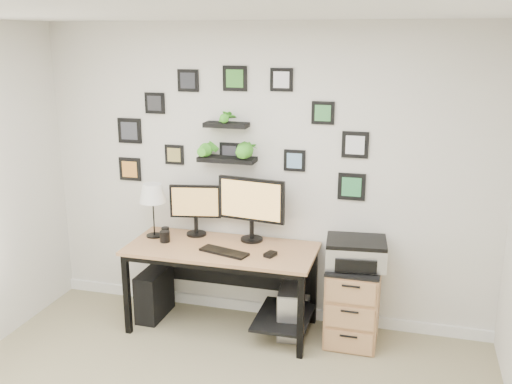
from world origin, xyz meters
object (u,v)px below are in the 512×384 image
(monitor_left, at_px, (195,206))
(pc_tower_grey, at_px, (291,310))
(pc_tower_black, at_px, (154,293))
(file_cabinet, at_px, (353,303))
(monitor_right, at_px, (251,204))
(printer, at_px, (356,252))
(table_lamp, at_px, (153,194))
(desk, at_px, (227,260))
(mug, at_px, (165,237))

(monitor_left, relative_size, pc_tower_grey, 1.04)
(pc_tower_black, distance_m, file_cabinet, 1.78)
(monitor_right, height_order, pc_tower_black, monitor_right)
(monitor_right, height_order, printer, monitor_right)
(monitor_left, distance_m, printer, 1.46)
(monitor_left, height_order, monitor_right, monitor_right)
(table_lamp, height_order, pc_tower_black, table_lamp)
(desk, xyz_separation_m, pc_tower_grey, (0.56, 0.04, -0.41))
(monitor_left, xyz_separation_m, file_cabinet, (1.43, -0.14, -0.69))
(desk, height_order, monitor_left, monitor_left)
(monitor_right, bearing_deg, table_lamp, -172.12)
(pc_tower_grey, bearing_deg, desk, -175.74)
(monitor_left, xyz_separation_m, monitor_right, (0.52, -0.01, 0.06))
(table_lamp, relative_size, file_cabinet, 0.72)
(monitor_right, relative_size, table_lamp, 1.25)
(desk, bearing_deg, monitor_right, 48.16)
(desk, distance_m, mug, 0.58)
(pc_tower_black, relative_size, pc_tower_grey, 0.98)
(monitor_right, height_order, file_cabinet, monitor_right)
(desk, height_order, pc_tower_black, desk)
(monitor_left, relative_size, pc_tower_black, 1.06)
(table_lamp, distance_m, pc_tower_grey, 1.56)
(printer, bearing_deg, file_cabinet, -109.12)
(monitor_right, bearing_deg, pc_tower_grey, -20.32)
(desk, bearing_deg, printer, 3.57)
(mug, bearing_deg, table_lamp, 143.92)
(table_lamp, distance_m, mug, 0.39)
(pc_tower_black, bearing_deg, desk, 0.21)
(monitor_right, relative_size, pc_tower_black, 1.38)
(printer, bearing_deg, monitor_left, 174.96)
(table_lamp, xyz_separation_m, printer, (1.78, 0.00, -0.36))
(table_lamp, bearing_deg, pc_tower_grey, -1.14)
(pc_tower_grey, height_order, printer, printer)
(desk, relative_size, pc_tower_grey, 3.60)
(desk, bearing_deg, pc_tower_grey, 4.26)
(monitor_left, relative_size, mug, 4.76)
(monitor_left, distance_m, pc_tower_black, 0.89)
(file_cabinet, bearing_deg, table_lamp, 179.74)
(desk, xyz_separation_m, pc_tower_black, (-0.70, 0.01, -0.41))
(desk, relative_size, mug, 16.46)
(monitor_left, height_order, pc_tower_black, monitor_left)
(monitor_left, height_order, pc_tower_grey, monitor_left)
(file_cabinet, xyz_separation_m, printer, (0.00, 0.01, 0.44))
(table_lamp, bearing_deg, desk, -5.44)
(printer, bearing_deg, mug, -176.15)
(pc_tower_black, bearing_deg, mug, -17.54)
(table_lamp, bearing_deg, monitor_left, 20.10)
(monitor_left, xyz_separation_m, pc_tower_black, (-0.35, -0.19, -0.80))
(pc_tower_black, bearing_deg, pc_tower_grey, 2.40)
(table_lamp, relative_size, printer, 0.94)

